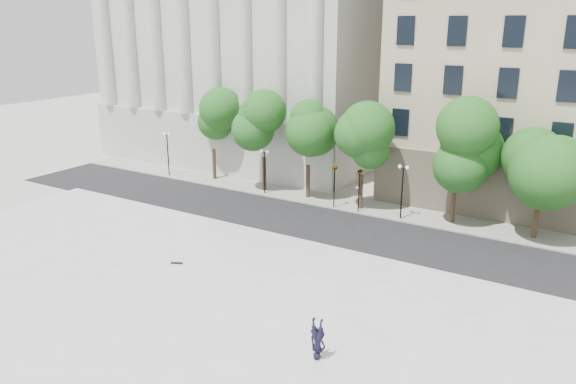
% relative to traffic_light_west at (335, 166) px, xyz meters
% --- Properties ---
extents(ground, '(160.00, 160.00, 0.00)m').
position_rel_traffic_light_west_xyz_m(ground, '(0.04, -22.30, -3.66)').
color(ground, '#AFADA5').
rests_on(ground, ground).
extents(plaza, '(44.00, 22.00, 0.45)m').
position_rel_traffic_light_west_xyz_m(plaza, '(0.04, -19.30, -3.44)').
color(plaza, silver).
rests_on(plaza, ground).
extents(street, '(60.00, 8.00, 0.02)m').
position_rel_traffic_light_west_xyz_m(street, '(0.04, -4.30, -3.65)').
color(street, black).
rests_on(street, ground).
extents(far_sidewalk, '(60.00, 4.00, 0.12)m').
position_rel_traffic_light_west_xyz_m(far_sidewalk, '(0.04, 1.70, -3.60)').
color(far_sidewalk, '#9F9D93').
rests_on(far_sidewalk, ground).
extents(building_west, '(31.50, 27.65, 25.60)m').
position_rel_traffic_light_west_xyz_m(building_west, '(-16.96, 16.27, 9.22)').
color(building_west, beige).
rests_on(building_west, ground).
extents(traffic_light_west, '(0.70, 1.70, 4.17)m').
position_rel_traffic_light_west_xyz_m(traffic_light_west, '(0.00, 0.00, 0.00)').
color(traffic_light_west, black).
rests_on(traffic_light_west, ground).
extents(traffic_light_east, '(0.60, 1.80, 4.21)m').
position_rel_traffic_light_west_xyz_m(traffic_light_east, '(2.22, 0.00, 0.05)').
color(traffic_light_east, black).
rests_on(traffic_light_east, ground).
extents(person_lying, '(0.92, 2.08, 0.55)m').
position_rel_traffic_light_west_xyz_m(person_lying, '(9.66, -20.47, -2.94)').
color(person_lying, black).
rests_on(person_lying, plaza).
extents(skateboard, '(0.76, 0.48, 0.08)m').
position_rel_traffic_light_west_xyz_m(skateboard, '(-2.87, -16.00, -3.18)').
color(skateboard, black).
rests_on(skateboard, plaza).
extents(street_trees, '(33.56, 5.01, 8.18)m').
position_rel_traffic_light_west_xyz_m(street_trees, '(2.03, 1.38, 1.81)').
color(street_trees, '#382619').
rests_on(street_trees, ground).
extents(lamp_posts, '(38.60, 0.28, 4.48)m').
position_rel_traffic_light_west_xyz_m(lamp_posts, '(-0.54, 0.30, -0.72)').
color(lamp_posts, black).
rests_on(lamp_posts, ground).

